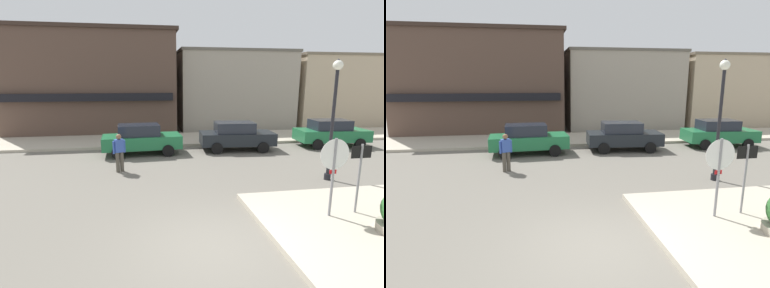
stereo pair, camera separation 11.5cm
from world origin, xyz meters
TOP-DOWN VIEW (x-y plane):
  - ground_plane at (0.00, 0.00)m, footprint 160.00×160.00m
  - sidewalk_corner at (4.59, 0.41)m, footprint 6.40×4.80m
  - kerb_far at (0.00, 12.81)m, footprint 80.00×4.00m
  - stop_sign at (3.38, 0.87)m, footprint 0.82×0.07m
  - one_way_sign at (4.22, 0.94)m, footprint 0.60×0.06m
  - lamp_post at (5.43, 4.06)m, footprint 0.36×0.36m
  - parked_car_nearest at (-1.67, 9.46)m, footprint 4.09×2.06m
  - parked_car_second at (3.47, 9.54)m, footprint 4.12×2.11m
  - parked_car_third at (9.23, 9.61)m, footprint 4.12×2.11m
  - pedestrian_crossing_near at (-2.57, 6.42)m, footprint 0.54×0.35m
  - building_corner_shop at (-4.97, 19.60)m, footprint 11.92×10.09m
  - building_storefront_left_near at (5.82, 18.21)m, footprint 9.12×5.46m
  - building_storefront_left_mid at (15.24, 18.01)m, footprint 9.11×5.20m

SIDE VIEW (x-z plane):
  - ground_plane at x=0.00m, z-range 0.00..0.00m
  - sidewalk_corner at x=4.59m, z-range 0.00..0.15m
  - kerb_far at x=0.00m, z-range 0.00..0.15m
  - parked_car_nearest at x=-1.67m, z-range 0.03..1.59m
  - parked_car_second at x=3.47m, z-range 0.03..1.59m
  - parked_car_third at x=9.23m, z-range 0.03..1.59m
  - pedestrian_crossing_near at x=-2.57m, z-range 0.06..1.67m
  - one_way_sign at x=4.22m, z-range 0.28..2.38m
  - stop_sign at x=3.38m, z-range 0.37..2.67m
  - building_storefront_left_mid at x=15.24m, z-range 0.00..5.90m
  - lamp_post at x=5.43m, z-range 0.69..5.23m
  - building_storefront_left_near at x=5.82m, z-range 0.00..6.09m
  - building_corner_shop at x=-4.97m, z-range 0.00..7.32m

